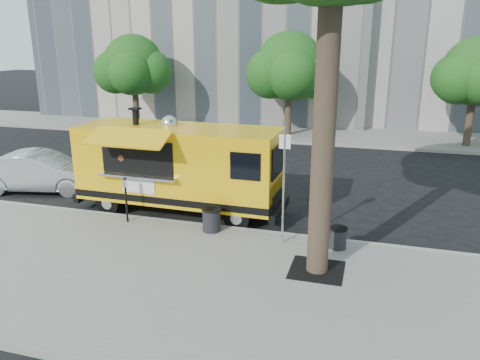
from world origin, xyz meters
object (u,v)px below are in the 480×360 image
at_px(far_tree_a, 134,65).
at_px(sign_post, 284,179).
at_px(trash_bin_left, 211,219).
at_px(food_truck, 178,166).
at_px(trash_bin_right, 338,237).
at_px(far_tree_c, 476,72).
at_px(sedan, 41,172).
at_px(parking_meter, 126,194).
at_px(far_tree_b, 290,66).

height_order(far_tree_a, sign_post, far_tree_a).
bearing_deg(trash_bin_left, food_truck, 136.90).
bearing_deg(far_tree_a, trash_bin_right, -46.76).
bearing_deg(far_tree_a, sign_post, -50.17).
relative_size(far_tree_a, far_tree_c, 1.03).
height_order(sign_post, trash_bin_right, sign_post).
relative_size(sign_post, food_truck, 0.46).
relative_size(sedan, trash_bin_left, 6.69).
bearing_deg(parking_meter, trash_bin_left, 1.13).
bearing_deg(far_tree_b, trash_bin_right, -74.44).
height_order(food_truck, trash_bin_left, food_truck).
relative_size(parking_meter, food_truck, 0.21).
relative_size(parking_meter, sedan, 0.31).
relative_size(trash_bin_left, trash_bin_right, 1.17).
bearing_deg(trash_bin_right, far_tree_c, 69.98).
relative_size(sign_post, sedan, 0.70).
xyz_separation_m(sign_post, trash_bin_right, (1.40, 0.08, -1.41)).
bearing_deg(far_tree_b, sedan, -118.74).
distance_m(parking_meter, trash_bin_left, 2.59).
bearing_deg(trash_bin_right, parking_meter, 178.85).
relative_size(food_truck, trash_bin_left, 10.09).
height_order(far_tree_c, food_truck, far_tree_c).
bearing_deg(food_truck, far_tree_b, 86.31).
height_order(far_tree_b, sign_post, far_tree_b).
height_order(far_tree_a, far_tree_b, far_tree_b).
xyz_separation_m(far_tree_b, food_truck, (-1.03, -12.53, -2.35)).
xyz_separation_m(trash_bin_left, trash_bin_right, (3.41, -0.17, -0.05)).
relative_size(far_tree_a, trash_bin_left, 8.35).
bearing_deg(food_truck, trash_bin_right, -17.23).
relative_size(far_tree_c, sedan, 1.22).
height_order(sedan, trash_bin_left, sedan).
relative_size(food_truck, trash_bin_right, 11.84).
xyz_separation_m(parking_meter, trash_bin_right, (5.95, -0.12, -0.54)).
bearing_deg(sign_post, far_tree_b, 100.15).
height_order(far_tree_c, sedan, far_tree_c).
relative_size(far_tree_c, parking_meter, 3.90).
height_order(sign_post, sedan, sign_post).
height_order(far_tree_c, trash_bin_right, far_tree_c).
bearing_deg(trash_bin_right, far_tree_b, 105.56).
xyz_separation_m(far_tree_c, trash_bin_left, (-8.46, -13.70, -3.23)).
bearing_deg(sedan, sign_post, -116.21).
distance_m(far_tree_a, far_tree_c, 18.00).
height_order(far_tree_c, sign_post, far_tree_c).
relative_size(parking_meter, trash_bin_left, 2.08).
xyz_separation_m(far_tree_a, far_tree_b, (9.00, 0.40, 0.06)).
distance_m(far_tree_a, trash_bin_left, 16.93).
xyz_separation_m(far_tree_a, parking_meter, (7.00, -13.65, -2.79)).
height_order(sedan, trash_bin_right, sedan).
bearing_deg(sedan, far_tree_a, 0.04).
bearing_deg(far_tree_b, food_truck, -94.71).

